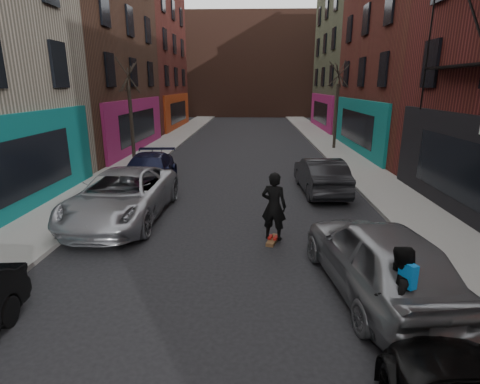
# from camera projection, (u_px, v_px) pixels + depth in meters

# --- Properties ---
(sidewalk_left) EXTENTS (2.50, 84.00, 0.13)m
(sidewalk_left) POSITION_uv_depth(u_px,v_px,m) (176.00, 137.00, 32.69)
(sidewalk_left) COLOR gray
(sidewalk_left) RESTS_ON ground
(sidewalk_right) EXTENTS (2.50, 84.00, 0.13)m
(sidewalk_right) POSITION_uv_depth(u_px,v_px,m) (320.00, 137.00, 32.26)
(sidewalk_right) COLOR gray
(sidewalk_right) RESTS_ON ground
(building_far) EXTENTS (40.00, 10.00, 14.00)m
(building_far) POSITION_uv_depth(u_px,v_px,m) (251.00, 67.00, 55.54)
(building_far) COLOR #47281E
(building_far) RESTS_ON ground
(tree_left_far) EXTENTS (2.00, 2.00, 6.50)m
(tree_left_far) POSITION_uv_depth(u_px,v_px,m) (130.00, 105.00, 20.24)
(tree_left_far) COLOR black
(tree_left_far) RESTS_ON sidewalk_left
(tree_right_far) EXTENTS (2.00, 2.00, 6.80)m
(tree_right_far) POSITION_uv_depth(u_px,v_px,m) (337.00, 98.00, 25.54)
(tree_right_far) COLOR black
(tree_right_far) RESTS_ON sidewalk_right
(parked_left_far) EXTENTS (2.82, 5.95, 1.64)m
(parked_left_far) POSITION_uv_depth(u_px,v_px,m) (122.00, 196.00, 12.59)
(parked_left_far) COLOR #9D9EA5
(parked_left_far) RESTS_ON ground
(parked_left_end) EXTENTS (2.41, 5.22, 1.48)m
(parked_left_end) POSITION_uv_depth(u_px,v_px,m) (148.00, 172.00, 16.35)
(parked_left_end) COLOR black
(parked_left_end) RESTS_ON ground
(parked_right_far) EXTENTS (2.68, 5.22, 1.70)m
(parked_right_far) POSITION_uv_depth(u_px,v_px,m) (378.00, 258.00, 8.00)
(parked_right_far) COLOR gray
(parked_right_far) RESTS_ON ground
(parked_right_end) EXTENTS (1.82, 4.60, 1.49)m
(parked_right_end) POSITION_uv_depth(u_px,v_px,m) (321.00, 175.00, 15.79)
(parked_right_end) COLOR black
(parked_right_end) RESTS_ON ground
(skateboard) EXTENTS (0.46, 0.83, 0.10)m
(skateboard) POSITION_uv_depth(u_px,v_px,m) (273.00, 240.00, 10.91)
(skateboard) COLOR brown
(skateboard) RESTS_ON ground
(skateboarder) EXTENTS (0.84, 0.68, 1.99)m
(skateboarder) POSITION_uv_depth(u_px,v_px,m) (274.00, 206.00, 10.62)
(skateboarder) COLOR black
(skateboarder) RESTS_ON skateboard
(pedestrian) EXTENTS (1.09, 0.99, 1.82)m
(pedestrian) POSITION_uv_depth(u_px,v_px,m) (397.00, 295.00, 6.46)
(pedestrian) COLOR black
(pedestrian) RESTS_ON ground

